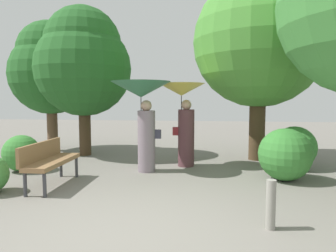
{
  "coord_description": "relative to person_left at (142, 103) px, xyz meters",
  "views": [
    {
      "loc": [
        0.95,
        -3.47,
        1.61
      ],
      "look_at": [
        0.0,
        3.63,
        1.0
      ],
      "focal_mm": 32.11,
      "sensor_mm": 36.0,
      "label": 1
    }
  ],
  "objects": [
    {
      "name": "ground_plane",
      "position": [
        0.51,
        -3.13,
        -1.56
      ],
      "size": [
        40.0,
        40.0,
        0.0
      ],
      "primitive_type": "plane",
      "color": "slate"
    },
    {
      "name": "person_left",
      "position": [
        0.0,
        0.0,
        0.0
      ],
      "size": [
        1.34,
        1.34,
        2.03
      ],
      "rotation": [
        0.0,
        0.0,
        1.64
      ],
      "color": "gray",
      "rests_on": "ground"
    },
    {
      "name": "person_right",
      "position": [
        0.86,
        0.68,
        -0.12
      ],
      "size": [
        1.13,
        1.13,
        2.02
      ],
      "rotation": [
        0.0,
        0.0,
        1.64
      ],
      "color": "#563338",
      "rests_on": "ground"
    },
    {
      "name": "park_bench",
      "position": [
        -1.5,
        -1.37,
        -1.04
      ],
      "size": [
        0.55,
        1.52,
        0.83
      ],
      "rotation": [
        0.0,
        0.0,
        1.61
      ],
      "color": "#38383D",
      "rests_on": "ground"
    },
    {
      "name": "tree_near_left",
      "position": [
        -3.46,
        2.35,
        1.07
      ],
      "size": [
        2.5,
        2.5,
        4.07
      ],
      "color": "brown",
      "rests_on": "ground"
    },
    {
      "name": "tree_mid_left",
      "position": [
        -2.12,
        1.76,
        1.18
      ],
      "size": [
        2.74,
        2.74,
        4.29
      ],
      "color": "#42301E",
      "rests_on": "ground"
    },
    {
      "name": "tree_mid_right",
      "position": [
        2.78,
        1.74,
        1.88
      ],
      "size": [
        3.49,
        3.49,
        5.41
      ],
      "color": "#4C3823",
      "rests_on": "ground"
    },
    {
      "name": "bush_path_left",
      "position": [
        -2.75,
        -0.34,
        -1.14
      ],
      "size": [
        0.83,
        0.83,
        0.83
      ],
      "primitive_type": "sphere",
      "color": "#387F33",
      "rests_on": "ground"
    },
    {
      "name": "bush_path_right",
      "position": [
        3.0,
        -0.38,
        -1.03
      ],
      "size": [
        1.06,
        1.06,
        1.06
      ],
      "primitive_type": "sphere",
      "color": "#387F33",
      "rests_on": "ground"
    },
    {
      "name": "bush_far_side",
      "position": [
        3.5,
        0.76,
        -1.05
      ],
      "size": [
        1.0,
        1.0,
        1.0
      ],
      "primitive_type": "sphere",
      "color": "#387F33",
      "rests_on": "ground"
    },
    {
      "name": "path_marker_post",
      "position": [
        2.25,
        -2.81,
        -1.24
      ],
      "size": [
        0.12,
        0.12,
        0.63
      ],
      "primitive_type": "cylinder",
      "color": "gray",
      "rests_on": "ground"
    }
  ]
}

